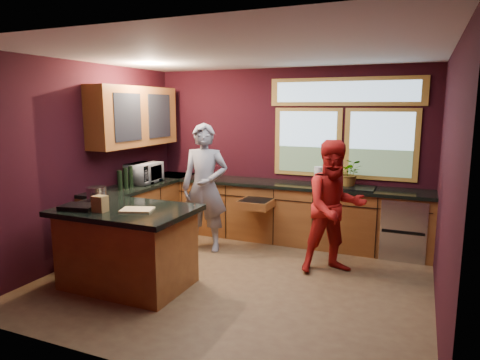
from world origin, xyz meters
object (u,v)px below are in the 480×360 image
Objects in this scene: person_red at (335,207)px; cutting_board at (137,210)px; island at (127,247)px; stock_pot at (97,194)px; person_grey at (205,188)px.

person_red is 2.42m from cutting_board.
island is 0.91× the size of person_red.
island is 4.43× the size of cutting_board.
person_red is 7.08× the size of stock_pot.
island is 0.80m from stock_pot.
stock_pot is at bearing -132.52° from person_grey.
person_grey is at bearing 88.54° from cutting_board.
stock_pot is (-2.70, -1.23, 0.19)m from person_red.
island is at bearing -111.41° from person_grey.
person_red is at bearing 24.55° from stock_pot.
person_grey is 1.92m from person_red.
cutting_board is at bearing -14.04° from island.
cutting_board reaches higher than island.
island is 2.58m from person_red.
person_grey is 5.34× the size of cutting_board.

